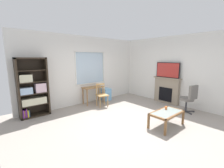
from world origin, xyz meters
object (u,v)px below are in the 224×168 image
(plastic_drawer_unit, at_px, (106,94))
(desk_under_window, at_px, (93,90))
(fireplace, at_px, (167,90))
(bookshelf, at_px, (32,90))
(tv, at_px, (168,70))
(coffee_table, at_px, (167,114))
(sippy_cup, at_px, (166,108))
(wooden_chair, at_px, (102,95))
(office_chair, at_px, (189,97))

(plastic_drawer_unit, bearing_deg, desk_under_window, -176.04)
(fireplace, bearing_deg, bookshelf, 155.82)
(tv, distance_m, coffee_table, 2.56)
(sippy_cup, bearing_deg, bookshelf, 131.93)
(fireplace, distance_m, coffee_table, 2.36)
(wooden_chair, distance_m, fireplace, 2.76)
(tv, bearing_deg, plastic_drawer_unit, 129.32)
(fireplace, distance_m, office_chair, 1.21)
(desk_under_window, height_order, office_chair, office_chair)
(bookshelf, height_order, office_chair, bookshelf)
(bookshelf, relative_size, office_chair, 1.93)
(tv, xyz_separation_m, coffee_table, (-2.02, -1.17, -1.05))
(sippy_cup, bearing_deg, fireplace, 29.27)
(tv, distance_m, office_chair, 1.48)
(desk_under_window, relative_size, fireplace, 0.76)
(fireplace, relative_size, office_chair, 1.16)
(bookshelf, distance_m, tv, 5.13)
(tv, relative_size, office_chair, 1.01)
(wooden_chair, distance_m, tv, 2.90)
(bookshelf, distance_m, desk_under_window, 2.29)
(bookshelf, bearing_deg, sippy_cup, -48.07)
(desk_under_window, height_order, tv, tv)
(office_chair, bearing_deg, tv, 67.87)
(desk_under_window, bearing_deg, wooden_chair, -81.79)
(wooden_chair, relative_size, tv, 0.89)
(bookshelf, height_order, coffee_table, bookshelf)
(wooden_chair, xyz_separation_m, fireplace, (2.33, -1.47, 0.09))
(tv, distance_m, sippy_cup, 2.31)
(plastic_drawer_unit, distance_m, office_chair, 3.39)
(bookshelf, height_order, sippy_cup, bookshelf)
(fireplace, height_order, coffee_table, fireplace)
(wooden_chair, bearing_deg, sippy_cup, -79.18)
(fireplace, bearing_deg, tv, 180.00)
(wooden_chair, bearing_deg, office_chair, -54.22)
(desk_under_window, bearing_deg, tv, -39.73)
(plastic_drawer_unit, distance_m, sippy_cup, 3.09)
(office_chair, bearing_deg, coffee_table, -177.88)
(sippy_cup, bearing_deg, coffee_table, -144.79)
(wooden_chair, bearing_deg, coffee_table, -83.68)
(plastic_drawer_unit, bearing_deg, coffee_table, -96.31)
(office_chair, relative_size, coffee_table, 0.98)
(wooden_chair, bearing_deg, desk_under_window, 98.21)
(plastic_drawer_unit, height_order, fireplace, fireplace)
(bookshelf, height_order, desk_under_window, bookshelf)
(coffee_table, distance_m, sippy_cup, 0.25)
(tv, bearing_deg, sippy_cup, -150.49)
(desk_under_window, bearing_deg, plastic_drawer_unit, 3.96)
(wooden_chair, height_order, coffee_table, wooden_chair)
(plastic_drawer_unit, bearing_deg, sippy_cup, -93.12)
(tv, height_order, coffee_table, tv)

